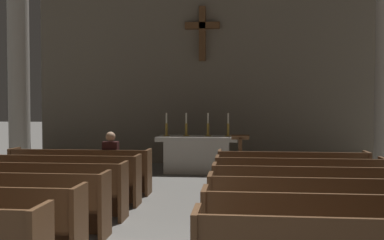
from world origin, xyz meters
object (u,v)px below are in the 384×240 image
object	(u,v)px
candlestick_inner_left	(186,129)
lone_worshipper	(112,161)
pew_right_row_2	(336,233)
pew_right_row_5	(299,183)
pew_left_row_4	(37,189)
altar	(197,153)
pew_right_row_3	(319,211)
pew_left_row_6	(80,171)
pew_right_row_6	(292,174)
candlestick_outer_right	(228,129)
candlestick_outer_left	(166,129)
pew_right_row_4	(308,195)
pew_left_row_3	(5,203)
candlestick_inner_right	(208,129)
column_left_second	(19,64)
pew_left_row_5	(61,179)
lectern	(240,159)

from	to	relation	value
candlestick_inner_left	lone_worshipper	distance (m)	3.34
pew_right_row_2	pew_right_row_5	size ratio (longest dim) A/B	1.00
pew_left_row_4	altar	size ratio (longest dim) A/B	1.36
pew_left_row_4	pew_right_row_3	world-z (taller)	same
pew_left_row_6	pew_right_row_6	xyz separation A→B (m)	(4.43, 0.00, 0.00)
altar	candlestick_outer_right	xyz separation A→B (m)	(0.85, 0.00, 0.68)
pew_right_row_6	candlestick_outer_left	xyz separation A→B (m)	(-3.07, 3.09, 0.73)
pew_right_row_4	lone_worshipper	size ratio (longest dim) A/B	2.27
pew_right_row_2	pew_right_row_4	size ratio (longest dim) A/B	1.00
pew_left_row_3	candlestick_inner_left	xyz separation A→B (m)	(1.92, 6.23, 0.73)
pew_left_row_3	pew_left_row_6	size ratio (longest dim) A/B	1.00
pew_left_row_3	pew_right_row_4	xyz separation A→B (m)	(4.43, 1.05, 0.00)
pew_right_row_2	pew_right_row_3	size ratio (longest dim) A/B	1.00
pew_right_row_5	pew_left_row_6	bearing A→B (deg)	166.73
pew_right_row_2	candlestick_outer_right	world-z (taller)	candlestick_outer_right
pew_left_row_6	lone_worshipper	distance (m)	0.71
pew_left_row_3	altar	distance (m)	6.62
pew_right_row_3	pew_right_row_5	bearing A→B (deg)	90.00
pew_right_row_6	candlestick_inner_right	distance (m)	3.71
altar	pew_right_row_3	bearing A→B (deg)	-70.42
pew_right_row_2	column_left_second	size ratio (longest dim) A/B	0.49
pew_left_row_5	pew_right_row_4	distance (m)	4.56
altar	pew_right_row_5	bearing A→B (deg)	-61.83
pew_right_row_3	pew_right_row_4	xyz separation A→B (m)	(0.00, 1.05, 0.00)
column_left_second	altar	bearing A→B (deg)	6.39
pew_right_row_4	candlestick_outer_right	bearing A→B (deg)	104.77
pew_right_row_3	candlestick_inner_left	distance (m)	6.76
pew_right_row_2	pew_right_row_4	xyz separation A→B (m)	(0.00, 2.09, 0.00)
pew_left_row_5	lone_worshipper	bearing A→B (deg)	57.91
lectern	lone_worshipper	world-z (taller)	lone_worshipper
pew_left_row_4	pew_left_row_6	world-z (taller)	same
candlestick_outer_left	candlestick_inner_left	xyz separation A→B (m)	(0.55, 0.00, 0.00)
pew_left_row_5	altar	xyz separation A→B (m)	(2.22, 4.14, 0.06)
pew_right_row_5	candlestick_outer_right	bearing A→B (deg)	108.27
pew_left_row_6	lectern	world-z (taller)	lectern
pew_right_row_2	pew_right_row_5	xyz separation A→B (m)	(0.00, 3.14, 0.00)
pew_right_row_3	pew_right_row_4	distance (m)	1.05
pew_right_row_6	lectern	world-z (taller)	lectern
candlestick_outer_right	altar	bearing A→B (deg)	180.00
lectern	candlestick_inner_right	bearing A→B (deg)	126.13
pew_right_row_2	column_left_second	bearing A→B (deg)	136.28
altar	candlestick_inner_left	world-z (taller)	candlestick_inner_left
column_left_second	candlestick_outer_left	bearing A→B (deg)	7.75
lectern	pew_left_row_5	bearing A→B (deg)	-139.09
pew_left_row_5	candlestick_inner_right	size ratio (longest dim) A/B	4.72
pew_right_row_2	pew_right_row_3	world-z (taller)	same
candlestick_outer_left	candlestick_inner_right	distance (m)	1.15
pew_left_row_6	candlestick_outer_right	distance (m)	4.42
column_left_second	candlestick_outer_right	size ratio (longest dim) A/B	9.60
pew_right_row_4	altar	bearing A→B (deg)	113.15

